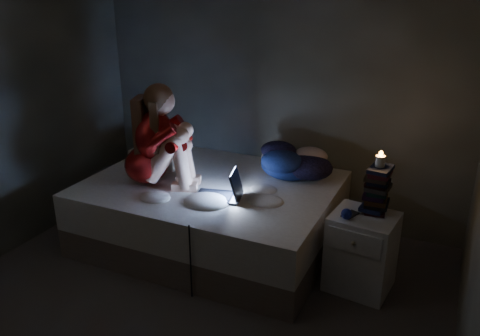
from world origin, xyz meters
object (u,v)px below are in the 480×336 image
Objects in this scene: laptop at (217,183)px; nightstand at (361,252)px; candle at (380,164)px; woman at (145,136)px; phone at (350,215)px; bed at (212,212)px.

laptop is 1.23m from nightstand.
woman is at bearing -173.35° from candle.
woman is 1.96m from nightstand.
woman is at bearing -162.89° from phone.
nightstand is at bearing -8.54° from laptop.
candle is (1.21, 0.21, 0.28)m from laptop.
candle is at bearing 69.09° from nightstand.
laptop reaches higher than bed.
laptop is at bearing -170.14° from candle.
phone is (1.26, -0.20, 0.33)m from bed.
woman is 1.45× the size of nightstand.
bed is at bearing 113.59° from laptop.
nightstand is at bearing -117.47° from candle.
bed is 0.53m from laptop.
candle is at bearing -12.49° from woman.
nightstand is 7.65× the size of candle.
phone is (-0.10, -0.05, 0.31)m from nightstand.
bed is 2.37× the size of woman.
bed is 26.21× the size of candle.
candle reaches higher than phone.
nightstand is (1.36, -0.15, 0.02)m from bed.
woman reaches higher than laptop.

